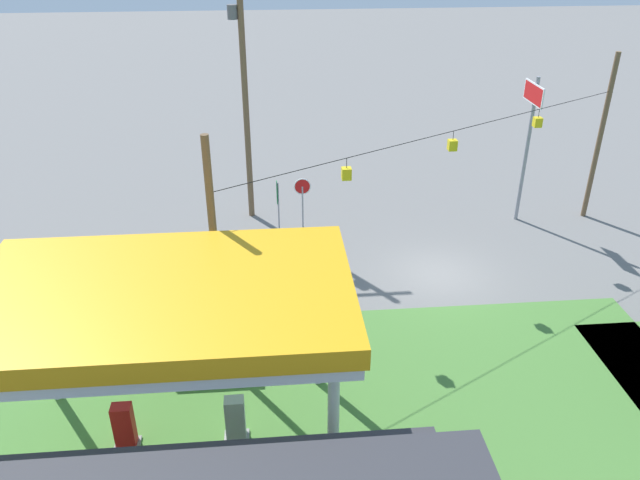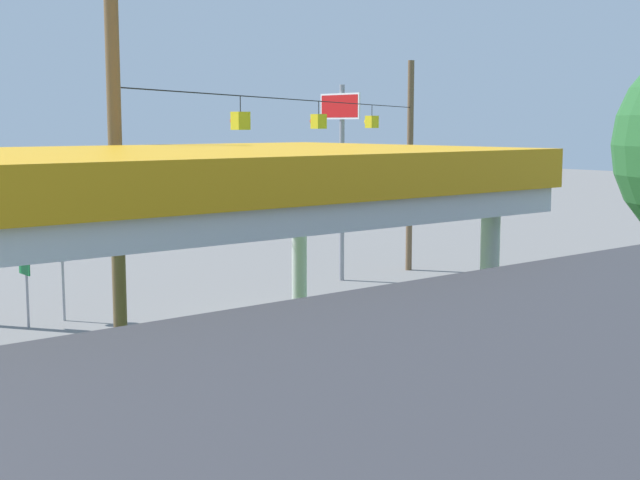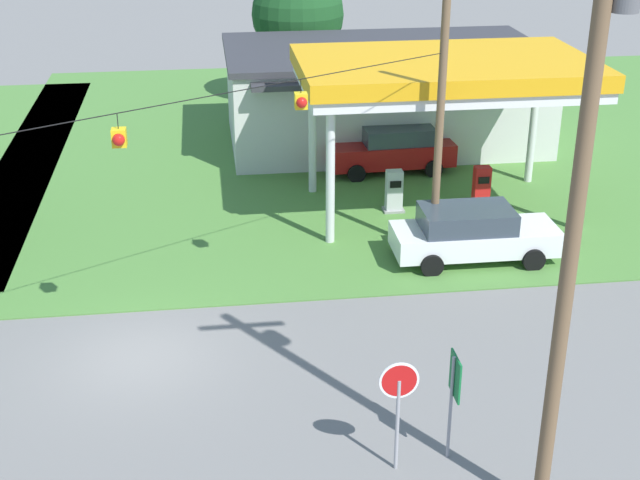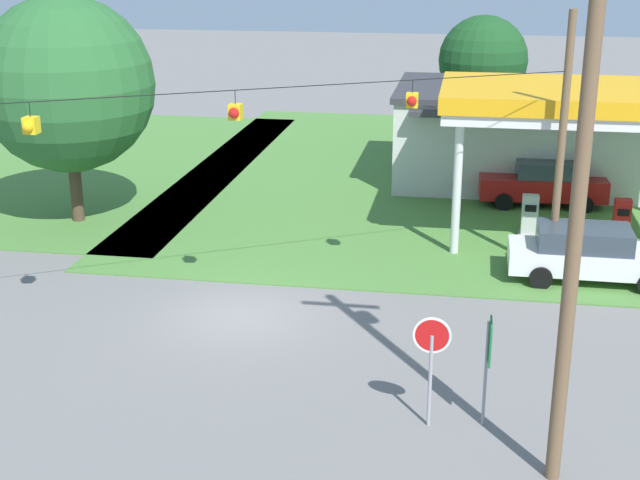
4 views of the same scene
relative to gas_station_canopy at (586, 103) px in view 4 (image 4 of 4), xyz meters
The scene contains 14 objects.
ground_plane 13.72m from the gas_station_canopy, 138.78° to the right, with size 160.00×160.00×0.00m, color slate.
grass_verge_station_corner 9.43m from the gas_station_canopy, 75.81° to the left, with size 36.00×28.00×0.04m, color #4C7F38.
gas_station_canopy is the anchor object (origin of this frame).
gas_station_store 8.36m from the gas_station_canopy, 92.70° to the left, with size 13.00×8.12×4.00m.
fuel_pump_near 4.32m from the gas_station_canopy, behind, with size 0.71×0.56×1.50m.
fuel_pump_far 4.32m from the gas_station_canopy, ahead, with size 0.71×0.56×1.50m.
car_at_pumps_front 5.61m from the gas_station_canopy, 89.80° to the right, with size 4.98×2.13×1.69m.
car_at_pumps_rear 5.63m from the gas_station_canopy, 100.91° to the left, with size 4.90×2.28×1.80m.
stop_sign_roadside 14.43m from the gas_station_canopy, 107.75° to the right, with size 0.80×0.08×2.50m.
route_sign 13.93m from the gas_station_canopy, 103.32° to the right, with size 0.10×0.70×2.40m.
utility_pole_main 15.20m from the gas_station_canopy, 96.89° to the right, with size 2.20×0.44×11.44m.
signal_span_gantry 12.89m from the gas_station_canopy, 138.75° to the right, with size 17.54×10.24×7.99m.
tree_behind_station 14.42m from the gas_station_canopy, 103.11° to the left, with size 4.30×4.30×6.48m.
tree_west_verge 17.84m from the gas_station_canopy, behind, with size 6.19×6.19×8.13m.
Camera 4 is at (5.88, -21.89, 9.81)m, focal length 50.00 mm.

